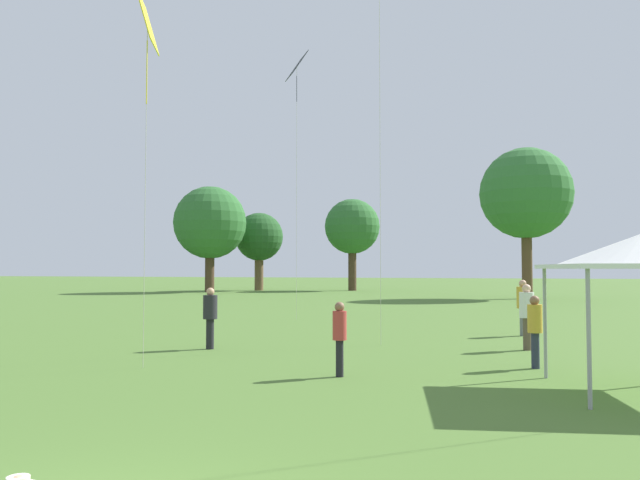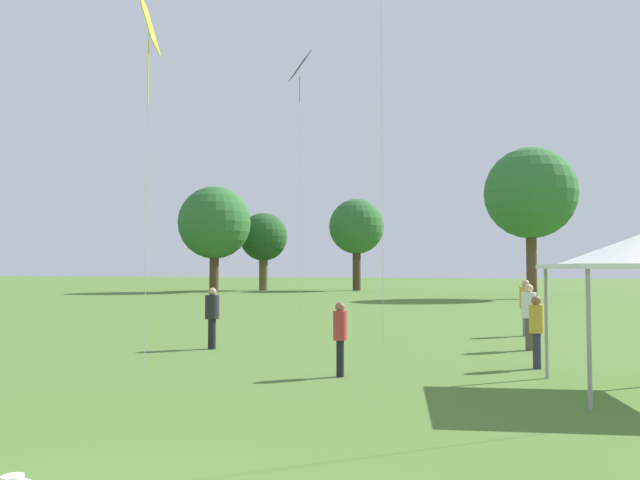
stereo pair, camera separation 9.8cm
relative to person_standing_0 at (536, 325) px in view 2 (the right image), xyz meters
name	(u,v)px [view 2 (the right image)]	position (x,y,z in m)	size (l,w,h in m)	color
person_standing_0	(536,325)	(0.00, 0.00, 0.00)	(0.40, 0.40, 1.61)	#282D42
person_standing_2	(529,311)	(-0.15, 3.23, 0.10)	(0.55, 0.55, 1.79)	brown
person_standing_3	(526,303)	(-0.24, 7.00, 0.13)	(0.56, 0.56, 1.84)	slate
person_standing_4	(340,332)	(-3.83, -2.36, -0.04)	(0.40, 0.40, 1.53)	black
person_standing_6	(212,313)	(-8.46, 0.78, 0.03)	(0.55, 0.55, 1.68)	black
kite_0	(149,29)	(-8.30, -2.64, 6.72)	(0.81, 1.26, 8.41)	yellow
kite_1	(300,71)	(-9.70, 11.07, 10.08)	(1.36, 1.50, 11.82)	#1E2328
distant_tree_0	(215,223)	(-28.63, 38.61, 5.64)	(6.94, 6.94, 10.12)	#473323
distant_tree_1	(264,238)	(-26.07, 44.47, 4.48)	(4.95, 4.95, 8.01)	brown
distant_tree_2	(530,194)	(0.09, 34.09, 6.85)	(6.80, 6.80, 11.27)	brown
distant_tree_3	(357,227)	(-16.79, 46.97, 5.53)	(5.64, 5.64, 9.40)	#473323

